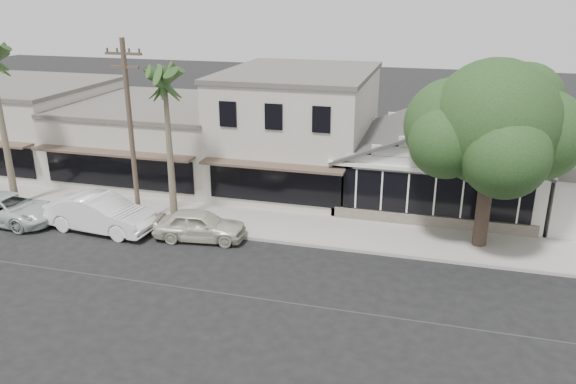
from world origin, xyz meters
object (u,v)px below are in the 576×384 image
(utility_pole, at_px, (131,130))
(car_0, at_px, (200,225))
(car_1, at_px, (101,213))
(car_2, at_px, (10,209))
(shade_tree, at_px, (491,126))

(utility_pole, bearing_deg, car_0, -12.64)
(car_1, bearing_deg, car_0, -81.65)
(car_0, xyz_separation_m, car_2, (-10.00, -0.57, -0.01))
(car_0, height_order, car_2, car_0)
(car_0, height_order, car_1, car_1)
(car_0, bearing_deg, shade_tree, -84.51)
(utility_pole, xyz_separation_m, shade_tree, (16.04, 1.97, 0.76))
(utility_pole, bearing_deg, car_2, -167.76)
(utility_pole, distance_m, car_1, 4.28)
(car_1, height_order, car_2, car_1)
(utility_pole, xyz_separation_m, car_1, (-1.39, -1.10, -3.90))
(car_1, distance_m, shade_tree, 18.30)
(car_1, bearing_deg, car_2, 98.30)
(car_0, bearing_deg, car_1, 86.19)
(utility_pole, relative_size, car_0, 2.12)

